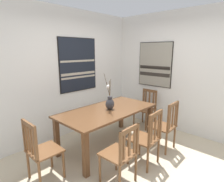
{
  "coord_description": "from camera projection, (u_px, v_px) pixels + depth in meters",
  "views": [
    {
      "loc": [
        -2.21,
        -1.57,
        1.83
      ],
      "look_at": [
        0.29,
        0.76,
        1.08
      ],
      "focal_mm": 29.57,
      "sensor_mm": 36.0,
      "label": 1
    }
  ],
  "objects": [
    {
      "name": "chair_2",
      "position": [
        146.0,
        108.0,
        4.52
      ],
      "size": [
        0.44,
        0.44,
        0.9
      ],
      "color": "brown",
      "rests_on": "ground_plane"
    },
    {
      "name": "chair_4",
      "position": [
        41.0,
        150.0,
        2.58
      ],
      "size": [
        0.42,
        0.42,
        0.92
      ],
      "color": "brown",
      "rests_on": "ground_plane"
    },
    {
      "name": "painting_on_side_wall",
      "position": [
        155.0,
        65.0,
        4.47
      ],
      "size": [
        0.05,
        0.88,
        1.06
      ],
      "color": "black"
    },
    {
      "name": "wall_back",
      "position": [
        66.0,
        74.0,
        3.97
      ],
      "size": [
        6.4,
        0.12,
        2.7
      ],
      "primitive_type": "cube",
      "color": "silver",
      "rests_on": "ground_plane"
    },
    {
      "name": "centerpiece_vase",
      "position": [
        110.0,
        103.0,
        3.45
      ],
      "size": [
        0.2,
        0.21,
        0.68
      ],
      "color": "#333338",
      "rests_on": "dining_table"
    },
    {
      "name": "wall_side",
      "position": [
        186.0,
        73.0,
        4.05
      ],
      "size": [
        0.12,
        6.4,
        2.7
      ],
      "primitive_type": "cube",
      "color": "silver",
      "rests_on": "ground_plane"
    },
    {
      "name": "chair_0",
      "position": [
        121.0,
        153.0,
        2.52
      ],
      "size": [
        0.43,
        0.43,
        0.88
      ],
      "color": "brown",
      "rests_on": "ground_plane"
    },
    {
      "name": "chair_3",
      "position": [
        147.0,
        138.0,
        2.94
      ],
      "size": [
        0.45,
        0.45,
        0.93
      ],
      "color": "brown",
      "rests_on": "ground_plane"
    },
    {
      "name": "ground_plane",
      "position": [
        134.0,
        166.0,
        3.02
      ],
      "size": [
        6.4,
        6.4,
        0.03
      ],
      "primitive_type": "cube",
      "color": "beige"
    },
    {
      "name": "dining_table",
      "position": [
        108.0,
        115.0,
        3.5
      ],
      "size": [
        1.89,
        0.95,
        0.75
      ],
      "color": "brown",
      "rests_on": "ground_plane"
    },
    {
      "name": "chair_1",
      "position": [
        165.0,
        125.0,
        3.42
      ],
      "size": [
        0.43,
        0.43,
        0.94
      ],
      "color": "brown",
      "rests_on": "ground_plane"
    },
    {
      "name": "painting_on_back_wall",
      "position": [
        78.0,
        65.0,
        4.09
      ],
      "size": [
        0.98,
        0.05,
        1.17
      ],
      "color": "black"
    }
  ]
}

